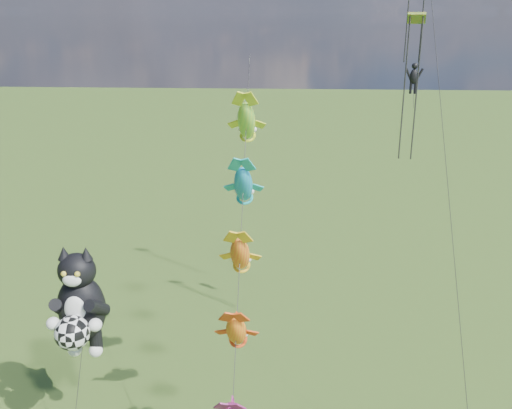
{
  "coord_description": "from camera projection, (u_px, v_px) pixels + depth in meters",
  "views": [
    {
      "loc": [
        9.55,
        -16.85,
        21.22
      ],
      "look_at": [
        7.82,
        13.18,
        11.01
      ],
      "focal_mm": 40.0,
      "sensor_mm": 36.0,
      "label": 1
    }
  ],
  "objects": [
    {
      "name": "fish_windsock_rig",
      "position": [
        240.0,
        255.0,
        25.96
      ],
      "size": [
        0.89,
        15.97,
        19.07
      ],
      "rotation": [
        0.0,
        0.0,
        0.32
      ],
      "color": "brown",
      "rests_on": "ground"
    },
    {
      "name": "cat_kite_rig",
      "position": [
        79.0,
        305.0,
        28.1
      ],
      "size": [
        2.74,
        4.22,
        10.52
      ],
      "rotation": [
        0.0,
        0.0,
        -0.08
      ],
      "color": "brown",
      "rests_on": "ground"
    },
    {
      "name": "parafoil_rig",
      "position": [
        417.0,
        54.0,
        30.83
      ],
      "size": [
        2.23,
        17.48,
        27.88
      ],
      "rotation": [
        0.0,
        0.0,
        0.15
      ],
      "color": "brown",
      "rests_on": "ground"
    }
  ]
}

